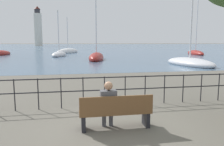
{
  "coord_description": "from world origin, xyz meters",
  "views": [
    {
      "loc": [
        -1.05,
        -5.37,
        2.22
      ],
      "look_at": [
        0.0,
        0.5,
        1.38
      ],
      "focal_mm": 35.0,
      "sensor_mm": 36.0,
      "label": 1
    }
  ],
  "objects_px": {
    "sailboat_2": "(68,52)",
    "sailboat_4": "(96,57)",
    "seated_person_left": "(108,103)",
    "park_bench": "(116,112)",
    "sailboat_0": "(195,53)",
    "harbor_lighthouse": "(38,28)",
    "sailboat_5": "(59,55)",
    "sailboat_1": "(190,62)"
  },
  "relations": [
    {
      "from": "sailboat_2",
      "to": "park_bench",
      "type": "bearing_deg",
      "value": -62.42
    },
    {
      "from": "seated_person_left",
      "to": "sailboat_1",
      "type": "relative_size",
      "value": 0.1
    },
    {
      "from": "seated_person_left",
      "to": "sailboat_0",
      "type": "distance_m",
      "value": 38.23
    },
    {
      "from": "sailboat_0",
      "to": "sailboat_4",
      "type": "height_order",
      "value": "sailboat_0"
    },
    {
      "from": "seated_person_left",
      "to": "sailboat_0",
      "type": "relative_size",
      "value": 0.1
    },
    {
      "from": "sailboat_5",
      "to": "seated_person_left",
      "type": "bearing_deg",
      "value": -71.47
    },
    {
      "from": "harbor_lighthouse",
      "to": "sailboat_2",
      "type": "bearing_deg",
      "value": -78.27
    },
    {
      "from": "park_bench",
      "to": "seated_person_left",
      "type": "bearing_deg",
      "value": 157.33
    },
    {
      "from": "seated_person_left",
      "to": "sailboat_4",
      "type": "height_order",
      "value": "sailboat_4"
    },
    {
      "from": "sailboat_0",
      "to": "sailboat_5",
      "type": "relative_size",
      "value": 1.58
    },
    {
      "from": "sailboat_2",
      "to": "sailboat_5",
      "type": "distance_m",
      "value": 10.85
    },
    {
      "from": "sailboat_4",
      "to": "harbor_lighthouse",
      "type": "height_order",
      "value": "harbor_lighthouse"
    },
    {
      "from": "park_bench",
      "to": "sailboat_4",
      "type": "xyz_separation_m",
      "value": [
        1.91,
        22.7,
        -0.12
      ]
    },
    {
      "from": "sailboat_0",
      "to": "sailboat_1",
      "type": "relative_size",
      "value": 0.97
    },
    {
      "from": "seated_person_left",
      "to": "sailboat_4",
      "type": "distance_m",
      "value": 22.72
    },
    {
      "from": "sailboat_1",
      "to": "sailboat_2",
      "type": "bearing_deg",
      "value": 107.1
    },
    {
      "from": "park_bench",
      "to": "sailboat_2",
      "type": "distance_m",
      "value": 41.51
    },
    {
      "from": "seated_person_left",
      "to": "sailboat_0",
      "type": "bearing_deg",
      "value": 55.93
    },
    {
      "from": "seated_person_left",
      "to": "harbor_lighthouse",
      "type": "relative_size",
      "value": 0.05
    },
    {
      "from": "sailboat_1",
      "to": "sailboat_2",
      "type": "height_order",
      "value": "sailboat_1"
    },
    {
      "from": "sailboat_2",
      "to": "sailboat_5",
      "type": "relative_size",
      "value": 1.18
    },
    {
      "from": "sailboat_0",
      "to": "harbor_lighthouse",
      "type": "bearing_deg",
      "value": 124.32
    },
    {
      "from": "sailboat_0",
      "to": "sailboat_1",
      "type": "bearing_deg",
      "value": -110.42
    },
    {
      "from": "sailboat_2",
      "to": "sailboat_4",
      "type": "xyz_separation_m",
      "value": [
        3.99,
        -18.76,
        0.0
      ]
    },
    {
      "from": "seated_person_left",
      "to": "harbor_lighthouse",
      "type": "xyz_separation_m",
      "value": [
        -21.51,
        135.88,
        10.43
      ]
    },
    {
      "from": "harbor_lighthouse",
      "to": "sailboat_0",
      "type": "bearing_deg",
      "value": -67.61
    },
    {
      "from": "sailboat_5",
      "to": "harbor_lighthouse",
      "type": "relative_size",
      "value": 0.32
    },
    {
      "from": "sailboat_5",
      "to": "sailboat_4",
      "type": "bearing_deg",
      "value": -44.3
    },
    {
      "from": "sailboat_1",
      "to": "harbor_lighthouse",
      "type": "height_order",
      "value": "harbor_lighthouse"
    },
    {
      "from": "sailboat_4",
      "to": "sailboat_5",
      "type": "distance_m",
      "value": 9.49
    },
    {
      "from": "sailboat_2",
      "to": "sailboat_4",
      "type": "bearing_deg",
      "value": -53.28
    },
    {
      "from": "seated_person_left",
      "to": "sailboat_1",
      "type": "distance_m",
      "value": 17.62
    },
    {
      "from": "park_bench",
      "to": "seated_person_left",
      "type": "xyz_separation_m",
      "value": [
        -0.18,
        0.08,
        0.25
      ]
    },
    {
      "from": "seated_person_left",
      "to": "sailboat_4",
      "type": "relative_size",
      "value": 0.14
    },
    {
      "from": "sailboat_5",
      "to": "park_bench",
      "type": "bearing_deg",
      "value": -71.14
    },
    {
      "from": "sailboat_1",
      "to": "sailboat_5",
      "type": "height_order",
      "value": "sailboat_1"
    },
    {
      "from": "seated_person_left",
      "to": "sailboat_0",
      "type": "xyz_separation_m",
      "value": [
        21.42,
        31.67,
        -0.36
      ]
    },
    {
      "from": "sailboat_2",
      "to": "harbor_lighthouse",
      "type": "bearing_deg",
      "value": 126.43
    },
    {
      "from": "sailboat_0",
      "to": "harbor_lighthouse",
      "type": "relative_size",
      "value": 0.5
    },
    {
      "from": "park_bench",
      "to": "sailboat_4",
      "type": "relative_size",
      "value": 0.21
    },
    {
      "from": "park_bench",
      "to": "sailboat_4",
      "type": "height_order",
      "value": "sailboat_4"
    },
    {
      "from": "park_bench",
      "to": "harbor_lighthouse",
      "type": "xyz_separation_m",
      "value": [
        -21.69,
        135.95,
        10.68
      ]
    }
  ]
}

